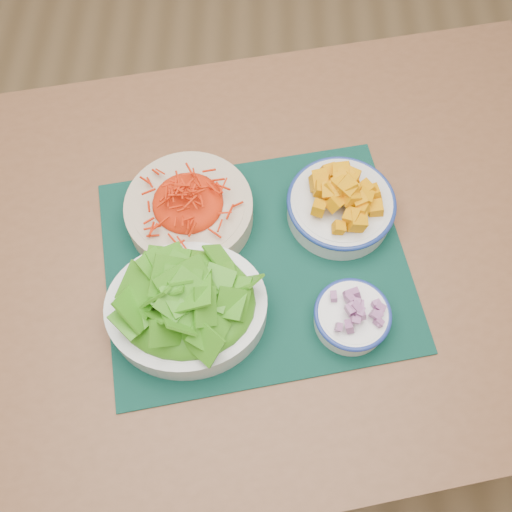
% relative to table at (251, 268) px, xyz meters
% --- Properties ---
extents(ground, '(4.00, 4.00, 0.00)m').
position_rel_table_xyz_m(ground, '(-0.18, 0.06, -0.66)').
color(ground, olive).
rests_on(ground, ground).
extents(table, '(1.48, 1.13, 0.75)m').
position_rel_table_xyz_m(table, '(0.00, 0.00, 0.00)').
color(table, brown).
rests_on(table, ground).
extents(placemat, '(0.59, 0.52, 0.00)m').
position_rel_table_xyz_m(placemat, '(0.01, -0.03, 0.09)').
color(placemat, black).
rests_on(placemat, table).
extents(carrot_bowl, '(0.29, 0.29, 0.09)m').
position_rel_table_xyz_m(carrot_bowl, '(-0.11, 0.06, 0.13)').
color(carrot_bowl, beige).
rests_on(carrot_bowl, placemat).
extents(squash_bowl, '(0.19, 0.19, 0.09)m').
position_rel_table_xyz_m(squash_bowl, '(0.16, 0.07, 0.13)').
color(squash_bowl, silver).
rests_on(squash_bowl, placemat).
extents(lettuce_bowl, '(0.28, 0.24, 0.12)m').
position_rel_table_xyz_m(lettuce_bowl, '(-0.10, -0.13, 0.15)').
color(lettuce_bowl, white).
rests_on(lettuce_bowl, placemat).
extents(onion_bowl, '(0.13, 0.13, 0.06)m').
position_rel_table_xyz_m(onion_bowl, '(0.17, -0.14, 0.12)').
color(onion_bowl, white).
rests_on(onion_bowl, placemat).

